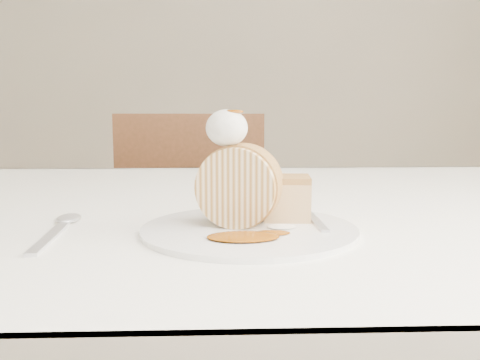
{
  "coord_description": "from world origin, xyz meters",
  "views": [
    {
      "loc": [
        0.03,
        -0.57,
        0.9
      ],
      "look_at": [
        0.05,
        0.03,
        0.81
      ],
      "focal_mm": 40.0,
      "sensor_mm": 36.0,
      "label": 1
    }
  ],
  "objects": [
    {
      "name": "spoon",
      "position": [
        -0.16,
        -0.0,
        0.75
      ],
      "size": [
        0.03,
        0.17,
        0.0
      ],
      "primitive_type": "cube",
      "rotation": [
        0.0,
        0.0,
        0.05
      ],
      "color": "silver",
      "rests_on": "table"
    },
    {
      "name": "caramel_pool",
      "position": [
        0.05,
        -0.03,
        0.76
      ],
      "size": [
        0.08,
        0.06,
        0.0
      ],
      "primitive_type": null,
      "rotation": [
        0.0,
        0.0,
        -0.08
      ],
      "color": "#7A3905",
      "rests_on": "plate"
    },
    {
      "name": "roulade_slice",
      "position": [
        0.05,
        0.04,
        0.8
      ],
      "size": [
        0.1,
        0.07,
        0.09
      ],
      "primitive_type": "cylinder",
      "rotation": [
        1.57,
        0.0,
        -0.27
      ],
      "color": "beige",
      "rests_on": "plate"
    },
    {
      "name": "chair_far",
      "position": [
        -0.05,
        0.99,
        0.5
      ],
      "size": [
        0.45,
        0.45,
        0.87
      ],
      "rotation": [
        0.0,
        0.0,
        3.04
      ],
      "color": "brown",
      "rests_on": "ground"
    },
    {
      "name": "caramel_drizzle",
      "position": [
        0.04,
        0.03,
        0.89
      ],
      "size": [
        0.02,
        0.02,
        0.01
      ],
      "primitive_type": "ellipsoid",
      "color": "#7A3905",
      "rests_on": "whipped_cream"
    },
    {
      "name": "plate",
      "position": [
        0.06,
        0.02,
        0.75
      ],
      "size": [
        0.27,
        0.27,
        0.01
      ],
      "primitive_type": "cylinder",
      "rotation": [
        0.0,
        0.0,
        -0.08
      ],
      "color": "white",
      "rests_on": "table"
    },
    {
      "name": "fork",
      "position": [
        0.14,
        0.05,
        0.76
      ],
      "size": [
        0.03,
        0.15,
        0.0
      ],
      "primitive_type": "cube",
      "rotation": [
        0.0,
        0.0,
        0.03
      ],
      "color": "silver",
      "rests_on": "plate"
    },
    {
      "name": "whipped_cream",
      "position": [
        0.03,
        0.03,
        0.87
      ],
      "size": [
        0.05,
        0.05,
        0.04
      ],
      "primitive_type": "ellipsoid",
      "color": "white",
      "rests_on": "roulade_slice"
    },
    {
      "name": "table",
      "position": [
        0.0,
        0.2,
        0.66
      ],
      "size": [
        1.4,
        0.9,
        0.75
      ],
      "color": "white",
      "rests_on": "ground"
    },
    {
      "name": "cake_chunk",
      "position": [
        0.11,
        0.06,
        0.78
      ],
      "size": [
        0.06,
        0.05,
        0.05
      ],
      "primitive_type": "cube",
      "rotation": [
        0.0,
        0.0,
        -0.08
      ],
      "color": "#AA7440",
      "rests_on": "plate"
    }
  ]
}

